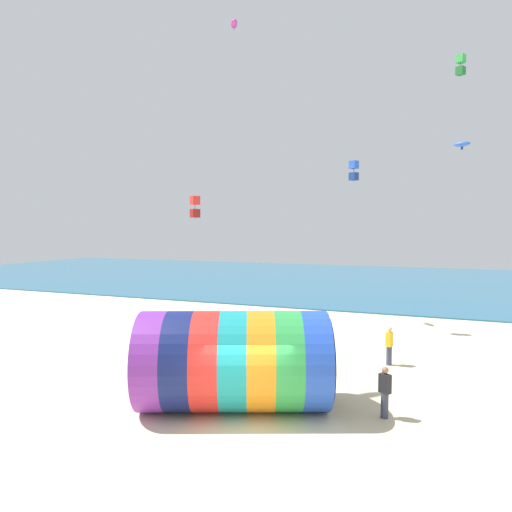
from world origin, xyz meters
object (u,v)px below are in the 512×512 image
(kite_blue_box, at_px, (354,171))
(kite_red_box, at_px, (195,207))
(kite_handler, at_px, (385,392))
(bystander_mid_beach, at_px, (389,345))
(giant_inflatable_tube, at_px, (235,360))
(kite_blue_parafoil, at_px, (462,144))
(kite_green_box, at_px, (461,65))
(kite_magenta_parafoil, at_px, (234,24))

(kite_blue_box, bearing_deg, kite_red_box, -177.82)
(kite_handler, bearing_deg, bystander_mid_beach, 93.82)
(giant_inflatable_tube, bearing_deg, kite_blue_parafoil, 56.20)
(kite_blue_box, relative_size, bystander_mid_beach, 0.70)
(giant_inflatable_tube, relative_size, kite_blue_parafoil, 8.35)
(bystander_mid_beach, bearing_deg, kite_blue_box, 112.76)
(kite_red_box, height_order, bystander_mid_beach, kite_red_box)
(kite_handler, xyz_separation_m, kite_blue_parafoil, (2.48, 9.67, 9.18))
(kite_red_box, relative_size, kite_green_box, 1.25)
(kite_blue_parafoil, distance_m, kite_red_box, 16.15)
(kite_green_box, xyz_separation_m, bystander_mid_beach, (-2.91, -8.52, -14.38))
(giant_inflatable_tube, bearing_deg, bystander_mid_beach, 57.98)
(kite_blue_parafoil, xyz_separation_m, kite_magenta_parafoil, (-13.64, 3.76, 9.30))
(kite_handler, xyz_separation_m, bystander_mid_beach, (-0.39, 5.84, 0.03))
(kite_blue_box, distance_m, kite_red_box, 10.41)
(giant_inflatable_tube, height_order, kite_blue_parafoil, kite_blue_parafoil)
(giant_inflatable_tube, xyz_separation_m, kite_green_box, (7.22, 15.41, 13.62))
(kite_blue_box, bearing_deg, kite_blue_parafoil, -24.93)
(kite_green_box, bearing_deg, kite_magenta_parafoil, -176.16)
(kite_magenta_parafoil, distance_m, bystander_mid_beach, 22.67)
(kite_magenta_parafoil, relative_size, kite_green_box, 1.03)
(kite_handler, relative_size, kite_blue_parafoil, 1.99)
(kite_magenta_parafoil, bearing_deg, giant_inflatable_tube, -65.98)
(kite_blue_parafoil, height_order, kite_blue_box, kite_blue_parafoil)
(kite_magenta_parafoil, relative_size, bystander_mid_beach, 0.72)
(kite_blue_parafoil, height_order, kite_green_box, kite_green_box)
(kite_blue_parafoil, bearing_deg, kite_handler, -104.39)
(kite_blue_parafoil, relative_size, kite_red_box, 0.55)
(giant_inflatable_tube, xyz_separation_m, kite_blue_parafoil, (7.18, 10.73, 8.39))
(kite_blue_parafoil, xyz_separation_m, kite_red_box, (-15.79, 2.20, -2.64))
(kite_blue_parafoil, distance_m, kite_blue_box, 6.18)
(kite_handler, distance_m, kite_blue_parafoil, 13.56)
(kite_red_box, bearing_deg, kite_handler, -41.74)
(kite_handler, height_order, kite_green_box, kite_green_box)
(giant_inflatable_tube, relative_size, bystander_mid_beach, 4.06)
(kite_blue_box, bearing_deg, bystander_mid_beach, -67.24)
(kite_handler, bearing_deg, giant_inflatable_tube, -167.35)
(kite_blue_parafoil, bearing_deg, kite_magenta_parafoil, 164.57)
(kite_blue_box, bearing_deg, giant_inflatable_tube, -96.91)
(kite_red_box, relative_size, bystander_mid_beach, 0.88)
(kite_handler, relative_size, kite_green_box, 1.39)
(kite_blue_parafoil, relative_size, bystander_mid_beach, 0.49)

